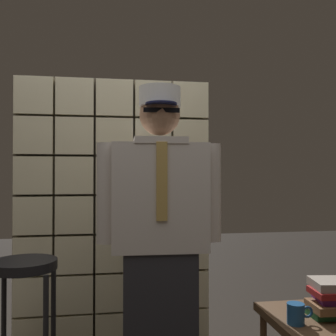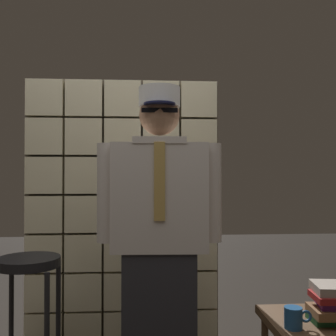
# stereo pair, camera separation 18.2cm
# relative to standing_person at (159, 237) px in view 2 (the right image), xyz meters

# --- Properties ---
(glass_block_wall) EXTENTS (1.37, 0.10, 1.91)m
(glass_block_wall) POSITION_rel_standing_person_xyz_m (-0.23, 0.68, 0.06)
(glass_block_wall) COLOR beige
(glass_block_wall) RESTS_ON ground
(standing_person) EXTENTS (0.67, 0.29, 1.68)m
(standing_person) POSITION_rel_standing_person_xyz_m (0.00, 0.00, 0.00)
(standing_person) COLOR #28282D
(standing_person) RESTS_ON ground
(bar_stool) EXTENTS (0.34, 0.34, 0.76)m
(bar_stool) POSITION_rel_standing_person_xyz_m (-0.71, 0.08, -0.31)
(bar_stool) COLOR black
(bar_stool) RESTS_ON ground
(book_stack) EXTENTS (0.25, 0.21, 0.18)m
(book_stack) POSITION_rel_standing_person_xyz_m (0.81, -0.31, -0.26)
(book_stack) COLOR #1E592D
(book_stack) RESTS_ON side_table
(coffee_mug) EXTENTS (0.13, 0.08, 0.09)m
(coffee_mug) POSITION_rel_standing_person_xyz_m (0.59, -0.36, -0.31)
(coffee_mug) COLOR navy
(coffee_mug) RESTS_ON side_table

